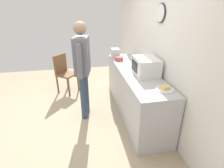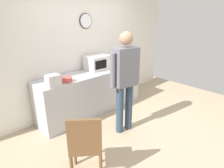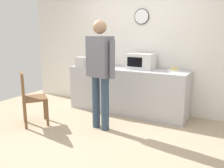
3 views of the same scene
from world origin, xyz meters
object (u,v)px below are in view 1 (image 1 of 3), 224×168
toaster (115,53)px  spoon_utensil (133,63)px  person_standing (82,65)px  fork_utensil (126,65)px  salad_bowl (119,59)px  wooden_chair (64,72)px  microwave (146,66)px  sandwich_plate (165,89)px

toaster → spoon_utensil: size_ratio=1.29×
person_standing → fork_utensil: bearing=107.0°
salad_bowl → toaster: 0.29m
toaster → wooden_chair: bearing=-101.4°
fork_utensil → salad_bowl: bearing=-171.4°
microwave → sandwich_plate: microwave is taller
toaster → wooden_chair: toaster is taller
sandwich_plate → person_standing: bearing=-129.0°
salad_bowl → wooden_chair: bearing=-112.7°
microwave → sandwich_plate: size_ratio=1.94×
salad_bowl → fork_utensil: size_ratio=1.09×
fork_utensil → toaster: bearing=-171.9°
microwave → fork_utensil: bearing=-159.2°
toaster → spoon_utensil: (0.51, 0.30, -0.10)m
wooden_chair → fork_utensil: bearing=55.5°
microwave → sandwich_plate: bearing=5.1°
microwave → toaster: (-1.20, -0.30, -0.05)m
wooden_chair → toaster: bearing=78.6°
toaster → wooden_chair: size_ratio=0.23×
fork_utensil → wooden_chair: bearing=-124.5°
spoon_utensil → fork_utensil: bearing=-54.2°
microwave → wooden_chair: (-1.45, -1.51, -0.52)m
salad_bowl → person_standing: person_standing is taller
microwave → fork_utensil: microwave is taller
person_standing → wooden_chair: person_standing is taller
spoon_utensil → person_standing: person_standing is taller
salad_bowl → person_standing: size_ratio=0.10×
sandwich_plate → fork_utensil: bearing=-167.4°
salad_bowl → sandwich_plate: bearing=11.7°
spoon_utensil → person_standing: size_ratio=0.10×
spoon_utensil → wooden_chair: 1.73m
salad_bowl → fork_utensil: salad_bowl is taller
person_standing → wooden_chair: size_ratio=1.90×
spoon_utensil → person_standing: bearing=-69.0°
salad_bowl → person_standing: 1.04m
salad_bowl → toaster: size_ratio=0.84×
sandwich_plate → salad_bowl: salad_bowl is taller
spoon_utensil → wooden_chair: (-0.75, -1.51, -0.38)m
microwave → toaster: 1.24m
microwave → spoon_utensil: microwave is taller
wooden_chair → spoon_utensil: bearing=63.6°
sandwich_plate → salad_bowl: (-1.56, -0.32, 0.02)m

